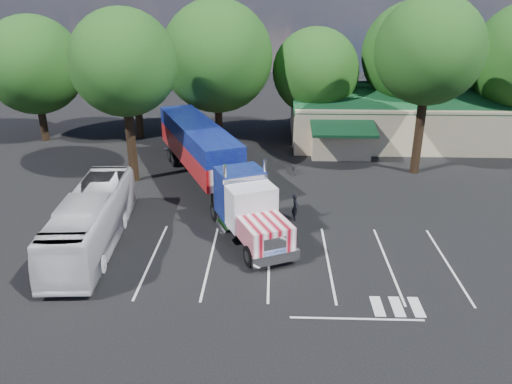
{
  "coord_description": "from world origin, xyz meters",
  "views": [
    {
      "loc": [
        0.14,
        -29.64,
        13.68
      ],
      "look_at": [
        -0.88,
        -1.04,
        2.0
      ],
      "focal_mm": 35.0,
      "sensor_mm": 36.0,
      "label": 1
    }
  ],
  "objects_px": {
    "semi_truck": "(209,158)",
    "bicycle": "(294,168)",
    "woman": "(295,207)",
    "silver_sedan": "(327,143)",
    "tour_bus": "(92,220)"
  },
  "relations": [
    {
      "from": "semi_truck",
      "to": "silver_sedan",
      "type": "distance_m",
      "value": 13.93
    },
    {
      "from": "tour_bus",
      "to": "silver_sedan",
      "type": "relative_size",
      "value": 2.48
    },
    {
      "from": "semi_truck",
      "to": "bicycle",
      "type": "xyz_separation_m",
      "value": [
        6.18,
        4.13,
        -2.14
      ]
    },
    {
      "from": "semi_truck",
      "to": "woman",
      "type": "height_order",
      "value": "semi_truck"
    },
    {
      "from": "bicycle",
      "to": "silver_sedan",
      "type": "distance_m",
      "value": 6.81
    },
    {
      "from": "woman",
      "to": "bicycle",
      "type": "relative_size",
      "value": 1.05
    },
    {
      "from": "woman",
      "to": "silver_sedan",
      "type": "bearing_deg",
      "value": -19.19
    },
    {
      "from": "semi_truck",
      "to": "woman",
      "type": "distance_m",
      "value": 7.71
    },
    {
      "from": "semi_truck",
      "to": "tour_bus",
      "type": "relative_size",
      "value": 1.83
    },
    {
      "from": "semi_truck",
      "to": "bicycle",
      "type": "relative_size",
      "value": 12.6
    },
    {
      "from": "semi_truck",
      "to": "woman",
      "type": "xyz_separation_m",
      "value": [
        5.98,
        -4.55,
        -1.7
      ]
    },
    {
      "from": "bicycle",
      "to": "tour_bus",
      "type": "distance_m",
      "value": 17.32
    },
    {
      "from": "semi_truck",
      "to": "silver_sedan",
      "type": "relative_size",
      "value": 4.52
    },
    {
      "from": "bicycle",
      "to": "tour_bus",
      "type": "xyz_separation_m",
      "value": [
        -11.82,
        -12.6,
        1.16
      ]
    },
    {
      "from": "bicycle",
      "to": "semi_truck",
      "type": "bearing_deg",
      "value": -155.22
    }
  ]
}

